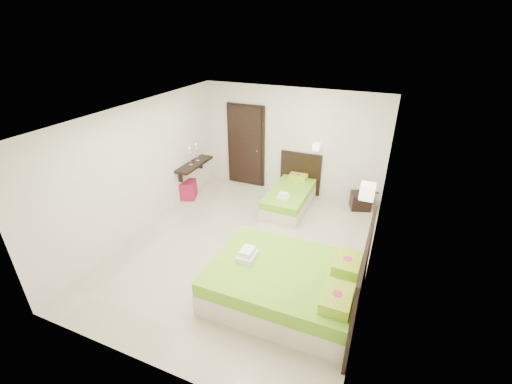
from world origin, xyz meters
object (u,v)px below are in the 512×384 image
at_px(nightstand, 360,201).
at_px(ottoman, 187,190).
at_px(bed_single, 291,196).
at_px(bed_double, 290,283).

relative_size(nightstand, ottoman, 1.00).
xyz_separation_m(nightstand, ottoman, (-4.02, -1.12, 0.02)).
relative_size(bed_single, nightstand, 3.96).
distance_m(bed_double, ottoman, 4.13).
bearing_deg(nightstand, bed_single, 179.81).
relative_size(bed_single, ottoman, 3.95).
bearing_deg(bed_single, nightstand, 18.32).
bearing_deg(bed_double, ottoman, 145.74).
height_order(bed_double, nightstand, bed_double).
bearing_deg(ottoman, bed_double, -34.26).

